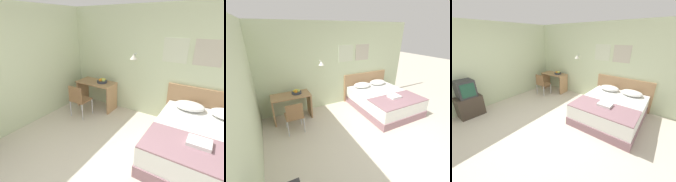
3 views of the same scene
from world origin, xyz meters
TOP-DOWN VIEW (x-y plane):
  - ground_plane at (0.00, 0.00)m, footprint 24.00×24.00m
  - wall_back at (0.01, 2.75)m, footprint 5.57×0.31m
  - wall_left at (-2.41, -0.14)m, footprint 0.06×5.72m
  - bed at (1.18, 1.68)m, footprint 1.62×1.97m
  - headboard at (1.18, 2.69)m, footprint 1.74×0.06m
  - pillow_left at (0.84, 2.39)m, footprint 0.59×0.44m
  - pillow_right at (1.52, 2.39)m, footprint 0.59×0.44m
  - throw_blanket at (1.18, 1.10)m, footprint 1.58×0.79m
  - folded_towel_near_foot at (1.17, 1.24)m, footprint 0.34×0.26m
  - desk at (-1.55, 2.38)m, footprint 1.05×0.53m
  - desk_chair at (-1.60, 1.70)m, footprint 0.43×0.43m
  - fruit_bowl at (-1.37, 2.41)m, footprint 0.27×0.27m
  - tv_stand at (-2.14, -0.68)m, footprint 0.46×0.64m
  - television at (-2.13, -0.68)m, footprint 0.45×0.43m

SIDE VIEW (x-z plane):
  - ground_plane at x=0.00m, z-range 0.00..0.00m
  - bed at x=1.18m, z-range 0.00..0.57m
  - tv_stand at x=-2.14m, z-range 0.00..0.60m
  - headboard at x=1.18m, z-range 0.00..0.97m
  - desk_chair at x=-1.60m, z-range 0.08..0.91m
  - desk at x=-1.55m, z-range 0.14..0.88m
  - throw_blanket at x=1.18m, z-range 0.57..0.59m
  - folded_towel_near_foot at x=1.17m, z-range 0.59..0.65m
  - pillow_left at x=0.84m, z-range 0.57..0.72m
  - pillow_right at x=1.52m, z-range 0.57..0.72m
  - fruit_bowl at x=-1.37m, z-range 0.73..0.85m
  - television at x=-2.13m, z-range 0.60..1.08m
  - wall_left at x=-2.41m, z-range 0.00..2.65m
  - wall_back at x=0.01m, z-range 0.01..2.66m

